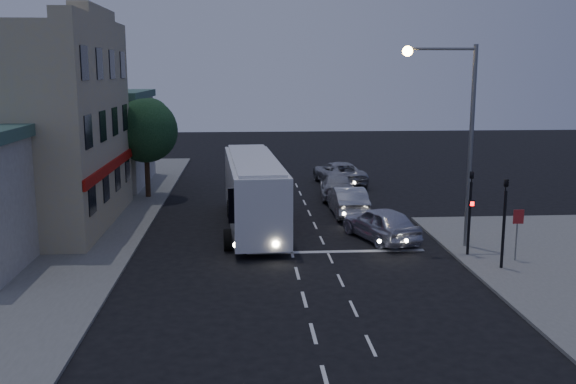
{
  "coord_description": "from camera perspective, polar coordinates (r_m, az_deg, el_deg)",
  "views": [
    {
      "loc": [
        -2.05,
        -25.55,
        7.99
      ],
      "look_at": [
        0.03,
        4.94,
        2.2
      ],
      "focal_mm": 40.0,
      "sensor_mm": 36.0,
      "label": 1
    }
  ],
  "objects": [
    {
      "name": "traffic_signal_side",
      "position": [
        27.04,
        18.7,
        -1.74
      ],
      "size": [
        0.18,
        0.15,
        4.1
      ],
      "color": "black",
      "rests_on": "sidewalk_near"
    },
    {
      "name": "main_building",
      "position": [
        35.71,
        -23.48,
        5.3
      ],
      "size": [
        10.12,
        12.0,
        11.0
      ],
      "color": "tan",
      "rests_on": "sidewalk_far"
    },
    {
      "name": "car_suv",
      "position": [
        30.89,
        8.25,
        -2.8
      ],
      "size": [
        3.41,
        5.2,
        1.65
      ],
      "primitive_type": "imported",
      "rotation": [
        0.0,
        0.0,
        3.47
      ],
      "color": "silver",
      "rests_on": "ground"
    },
    {
      "name": "car_sedan_c",
      "position": [
        45.81,
        4.55,
        1.69
      ],
      "size": [
        3.53,
        6.23,
        1.64
      ],
      "primitive_type": "imported",
      "rotation": [
        0.0,
        0.0,
        3.28
      ],
      "color": "#A3A4A9",
      "rests_on": "ground"
    },
    {
      "name": "tour_bus",
      "position": [
        32.84,
        -3.09,
        0.17
      ],
      "size": [
        3.19,
        12.07,
        3.67
      ],
      "rotation": [
        0.0,
        0.0,
        0.06
      ],
      "color": "white",
      "rests_on": "ground"
    },
    {
      "name": "low_building_north",
      "position": [
        47.19,
        -17.99,
        4.61
      ],
      "size": [
        9.4,
        9.4,
        6.5
      ],
      "color": "#9A958D",
      "rests_on": "sidewalk_far"
    },
    {
      "name": "road_markings",
      "position": [
        30.13,
        2.6,
        -4.65
      ],
      "size": [
        8.0,
        30.55,
        0.01
      ],
      "color": "silver",
      "rests_on": "ground"
    },
    {
      "name": "sidewalk_far",
      "position": [
        36.17,
        -21.45,
        -2.7
      ],
      "size": [
        12.0,
        50.0,
        0.12
      ],
      "primitive_type": "cube",
      "color": "slate",
      "rests_on": "ground"
    },
    {
      "name": "traffic_signal_main",
      "position": [
        28.59,
        15.9,
        -0.92
      ],
      "size": [
        0.25,
        0.35,
        4.1
      ],
      "color": "black",
      "rests_on": "sidewalk_near"
    },
    {
      "name": "regulatory_sign",
      "position": [
        28.47,
        19.73,
        -2.89
      ],
      "size": [
        0.45,
        0.12,
        2.2
      ],
      "color": "slate",
      "rests_on": "sidewalk_near"
    },
    {
      "name": "ground",
      "position": [
        26.85,
        0.65,
        -6.59
      ],
      "size": [
        120.0,
        120.0,
        0.0
      ],
      "primitive_type": "plane",
      "color": "black"
    },
    {
      "name": "car_sedan_a",
      "position": [
        36.09,
        5.34,
        -0.79
      ],
      "size": [
        1.72,
        4.93,
        1.63
      ],
      "primitive_type": "imported",
      "rotation": [
        0.0,
        0.0,
        3.14
      ],
      "color": "#BDBDBD",
      "rests_on": "ground"
    },
    {
      "name": "streetlight",
      "position": [
        29.39,
        14.83,
        5.97
      ],
      "size": [
        3.32,
        0.44,
        9.0
      ],
      "color": "slate",
      "rests_on": "sidewalk_near"
    },
    {
      "name": "car_sedan_b",
      "position": [
        40.82,
        4.4,
        0.47
      ],
      "size": [
        2.58,
        5.3,
        1.49
      ],
      "primitive_type": "imported",
      "rotation": [
        0.0,
        0.0,
        3.04
      ],
      "color": "#A9A9AA",
      "rests_on": "ground"
    },
    {
      "name": "street_tree",
      "position": [
        41.19,
        -12.55,
        5.61
      ],
      "size": [
        4.0,
        4.0,
        6.2
      ],
      "color": "black",
      "rests_on": "sidewalk_far"
    }
  ]
}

